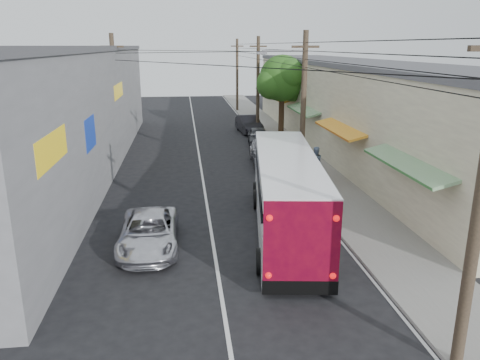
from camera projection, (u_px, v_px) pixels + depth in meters
The scene contains 13 objects.
ground at pixel (227, 332), 12.29m from camera, with size 120.00×120.00×0.00m, color black.
sidewalk at pixel (294, 154), 32.10m from camera, with size 3.00×80.00×0.12m, color slate.
building_right at pixel (350, 105), 33.67m from camera, with size 7.09×40.00×6.25m.
building_left at pixel (54, 109), 27.47m from camera, with size 7.20×36.00×7.25m.
utility_poles at pixel (245, 95), 30.90m from camera, with size 11.80×45.28×8.00m.
street_tree at pixel (283, 80), 36.61m from camera, with size 4.40×4.00×6.60m.
coach_bus at pixel (286, 192), 18.68m from camera, with size 3.66×11.04×3.13m.
jeepney at pixel (149, 232), 17.22m from camera, with size 2.12×4.59×1.28m, color silver.
parked_suv at pixel (270, 153), 29.18m from camera, with size 2.28×5.61×1.63m, color #939299.
parked_car_mid at pixel (259, 137), 35.22m from camera, with size 1.55×3.85×1.31m, color #2A2B2F.
parked_car_far at pixel (249, 124), 40.26m from camera, with size 1.58×4.54×1.49m, color black.
pedestrian_near at pixel (309, 167), 25.31m from camera, with size 0.57×0.38×1.57m, color pink.
pedestrian_far at pixel (315, 163), 25.85m from camera, with size 0.87×0.68×1.80m, color #88A2C6.
Camera 1 is at (-0.95, -10.66, 7.25)m, focal length 35.00 mm.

